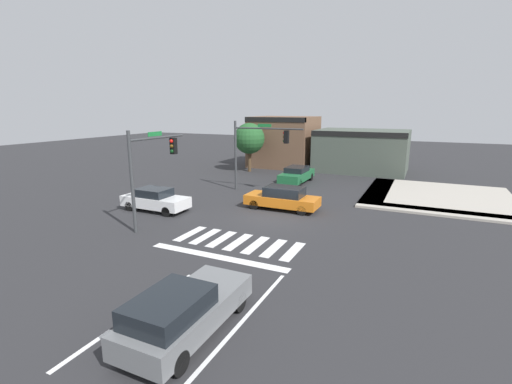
{
  "coord_description": "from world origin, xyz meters",
  "views": [
    {
      "loc": [
        7.92,
        -19.25,
        6.38
      ],
      "look_at": [
        -0.72,
        -0.92,
        1.69
      ],
      "focal_mm": 25.42,
      "sensor_mm": 36.0,
      "label": 1
    }
  ],
  "objects_px": {
    "traffic_signal_northwest": "(258,144)",
    "car_white": "(155,199)",
    "car_orange": "(283,198)",
    "car_gray": "(184,311)",
    "car_green": "(297,174)",
    "roadside_tree": "(249,139)",
    "traffic_signal_southwest": "(152,160)"
  },
  "relations": [
    {
      "from": "car_green",
      "to": "car_white",
      "type": "height_order",
      "value": "car_green"
    },
    {
      "from": "traffic_signal_southwest",
      "to": "car_green",
      "type": "bearing_deg",
      "value": -13.38
    },
    {
      "from": "traffic_signal_northwest",
      "to": "car_gray",
      "type": "distance_m",
      "value": 18.8
    },
    {
      "from": "traffic_signal_northwest",
      "to": "traffic_signal_southwest",
      "type": "xyz_separation_m",
      "value": [
        -1.84,
        -9.8,
        -0.13
      ]
    },
    {
      "from": "car_white",
      "to": "roadside_tree",
      "type": "xyz_separation_m",
      "value": [
        -1.09,
        15.78,
        2.65
      ]
    },
    {
      "from": "traffic_signal_northwest",
      "to": "car_white",
      "type": "relative_size",
      "value": 1.3
    },
    {
      "from": "car_gray",
      "to": "car_green",
      "type": "distance_m",
      "value": 22.6
    },
    {
      "from": "traffic_signal_southwest",
      "to": "car_white",
      "type": "bearing_deg",
      "value": 40.78
    },
    {
      "from": "car_green",
      "to": "roadside_tree",
      "type": "xyz_separation_m",
      "value": [
        -6.36,
        3.56,
        2.63
      ]
    },
    {
      "from": "car_orange",
      "to": "roadside_tree",
      "type": "height_order",
      "value": "roadside_tree"
    },
    {
      "from": "traffic_signal_southwest",
      "to": "car_white",
      "type": "xyz_separation_m",
      "value": [
        -1.86,
        2.15,
        -2.89
      ]
    },
    {
      "from": "car_white",
      "to": "car_orange",
      "type": "relative_size",
      "value": 0.92
    },
    {
      "from": "car_gray",
      "to": "car_orange",
      "type": "distance_m",
      "value": 13.91
    },
    {
      "from": "traffic_signal_northwest",
      "to": "car_orange",
      "type": "distance_m",
      "value": 6.06
    },
    {
      "from": "car_gray",
      "to": "car_green",
      "type": "height_order",
      "value": "car_gray"
    },
    {
      "from": "car_gray",
      "to": "roadside_tree",
      "type": "bearing_deg",
      "value": 22.41
    },
    {
      "from": "car_gray",
      "to": "car_white",
      "type": "bearing_deg",
      "value": 43.72
    },
    {
      "from": "car_white",
      "to": "traffic_signal_northwest",
      "type": "bearing_deg",
      "value": -115.81
    },
    {
      "from": "car_orange",
      "to": "traffic_signal_northwest",
      "type": "bearing_deg",
      "value": 132.19
    },
    {
      "from": "traffic_signal_southwest",
      "to": "car_orange",
      "type": "height_order",
      "value": "traffic_signal_southwest"
    },
    {
      "from": "car_green",
      "to": "roadside_tree",
      "type": "relative_size",
      "value": 0.96
    },
    {
      "from": "car_white",
      "to": "roadside_tree",
      "type": "distance_m",
      "value": 16.04
    },
    {
      "from": "car_white",
      "to": "car_orange",
      "type": "xyz_separation_m",
      "value": [
        7.24,
        3.75,
        0.02
      ]
    },
    {
      "from": "traffic_signal_southwest",
      "to": "car_white",
      "type": "distance_m",
      "value": 4.06
    },
    {
      "from": "traffic_signal_northwest",
      "to": "car_gray",
      "type": "xyz_separation_m",
      "value": [
        5.84,
        -17.62,
        -2.97
      ]
    },
    {
      "from": "car_gray",
      "to": "roadside_tree",
      "type": "relative_size",
      "value": 0.93
    },
    {
      "from": "car_white",
      "to": "car_orange",
      "type": "bearing_deg",
      "value": -152.61
    },
    {
      "from": "car_green",
      "to": "car_orange",
      "type": "xyz_separation_m",
      "value": [
        1.96,
        -8.47,
        -0.0
      ]
    },
    {
      "from": "car_gray",
      "to": "car_white",
      "type": "height_order",
      "value": "car_gray"
    },
    {
      "from": "car_gray",
      "to": "car_white",
      "type": "distance_m",
      "value": 13.8
    },
    {
      "from": "car_gray",
      "to": "car_orange",
      "type": "xyz_separation_m",
      "value": [
        -2.3,
        13.72,
        -0.03
      ]
    },
    {
      "from": "car_gray",
      "to": "traffic_signal_northwest",
      "type": "bearing_deg",
      "value": 18.32
    }
  ]
}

